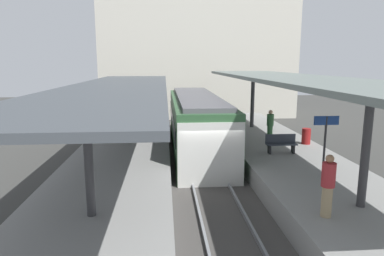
# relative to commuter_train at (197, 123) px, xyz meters

# --- Properties ---
(ground_plane) EXTENTS (80.00, 80.00, 0.00)m
(ground_plane) POSITION_rel_commuter_train_xyz_m (0.00, -5.35, -1.73)
(ground_plane) COLOR #383835
(platform_left) EXTENTS (4.40, 28.00, 1.00)m
(platform_left) POSITION_rel_commuter_train_xyz_m (-3.80, -5.35, -1.23)
(platform_left) COLOR gray
(platform_left) RESTS_ON ground_plane
(platform_right) EXTENTS (4.40, 28.00, 1.00)m
(platform_right) POSITION_rel_commuter_train_xyz_m (3.80, -5.35, -1.23)
(platform_right) COLOR gray
(platform_right) RESTS_ON ground_plane
(track_ballast) EXTENTS (3.20, 28.00, 0.20)m
(track_ballast) POSITION_rel_commuter_train_xyz_m (0.00, -5.35, -1.63)
(track_ballast) COLOR #423F3D
(track_ballast) RESTS_ON ground_plane
(rail_near_side) EXTENTS (0.08, 28.00, 0.14)m
(rail_near_side) POSITION_rel_commuter_train_xyz_m (-0.72, -5.35, -1.46)
(rail_near_side) COLOR slate
(rail_near_side) RESTS_ON track_ballast
(rail_far_side) EXTENTS (0.08, 28.00, 0.14)m
(rail_far_side) POSITION_rel_commuter_train_xyz_m (0.72, -5.35, -1.46)
(rail_far_side) COLOR slate
(rail_far_side) RESTS_ON track_ballast
(commuter_train) EXTENTS (2.78, 12.50, 3.10)m
(commuter_train) POSITION_rel_commuter_train_xyz_m (0.00, 0.00, 0.00)
(commuter_train) COLOR #2D5633
(commuter_train) RESTS_ON track_ballast
(canopy_left) EXTENTS (4.18, 21.00, 3.12)m
(canopy_left) POSITION_rel_commuter_train_xyz_m (-3.80, -3.95, 2.28)
(canopy_left) COLOR #333335
(canopy_left) RESTS_ON platform_left
(canopy_right) EXTENTS (4.18, 21.00, 3.48)m
(canopy_right) POSITION_rel_commuter_train_xyz_m (3.80, -3.95, 2.63)
(canopy_right) COLOR #333335
(canopy_right) RESTS_ON platform_right
(platform_bench) EXTENTS (1.40, 0.41, 0.86)m
(platform_bench) POSITION_rel_commuter_train_xyz_m (3.48, -4.24, -0.26)
(platform_bench) COLOR black
(platform_bench) RESTS_ON platform_right
(platform_sign) EXTENTS (0.90, 0.08, 2.21)m
(platform_sign) POSITION_rel_commuter_train_xyz_m (3.94, -7.52, 0.90)
(platform_sign) COLOR #262628
(platform_sign) RESTS_ON platform_right
(litter_bin) EXTENTS (0.44, 0.44, 0.80)m
(litter_bin) POSITION_rel_commuter_train_xyz_m (5.36, -2.57, -0.33)
(litter_bin) COLOR maroon
(litter_bin) RESTS_ON platform_right
(passenger_near_bench) EXTENTS (0.36, 0.36, 1.66)m
(passenger_near_bench) POSITION_rel_commuter_train_xyz_m (3.70, -1.81, 0.13)
(passenger_near_bench) COLOR #386B3D
(passenger_near_bench) RESTS_ON platform_right
(passenger_mid_platform) EXTENTS (0.36, 0.36, 1.71)m
(passenger_mid_platform) POSITION_rel_commuter_train_xyz_m (2.49, -10.82, 0.16)
(passenger_mid_platform) COLOR #998460
(passenger_mid_platform) RESTS_ON platform_right
(station_building_backdrop) EXTENTS (18.00, 6.00, 11.00)m
(station_building_backdrop) POSITION_rel_commuter_train_xyz_m (1.41, 14.65, 3.77)
(station_building_backdrop) COLOR beige
(station_building_backdrop) RESTS_ON ground_plane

